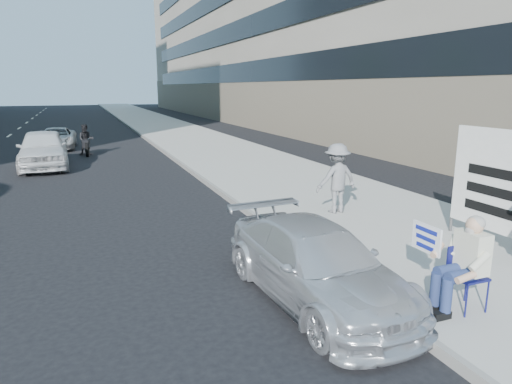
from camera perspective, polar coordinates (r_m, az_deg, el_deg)
name	(u,v)px	position (r m, az deg, el deg)	size (l,w,h in m)	color
ground	(224,260)	(8.43, -4.07, -8.48)	(160.00, 160.00, 0.00)	black
near_sidewalk	(189,137)	(28.38, -8.39, 6.76)	(5.00, 120.00, 0.15)	#A8A79D
near_building	(296,9)	(44.51, 5.08, 21.87)	(14.00, 70.00, 20.00)	gray
seated_protester	(462,259)	(6.64, 24.33, -7.63)	(0.83, 1.11, 1.31)	navy
jogger	(337,178)	(10.95, 10.06, 1.70)	(1.07, 0.61, 1.65)	slate
parked_sedan	(316,264)	(6.80, 7.51, -8.91)	(1.56, 3.85, 1.12)	silver
white_sedan_near	(43,149)	(19.61, -25.08, 4.91)	(1.75, 4.36, 1.48)	white
white_sedan_far	(57,138)	(25.51, -23.66, 6.16)	(1.76, 3.83, 1.06)	silver
motorcycle	(86,141)	(22.67, -20.46, 5.98)	(0.74, 2.05, 1.42)	black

